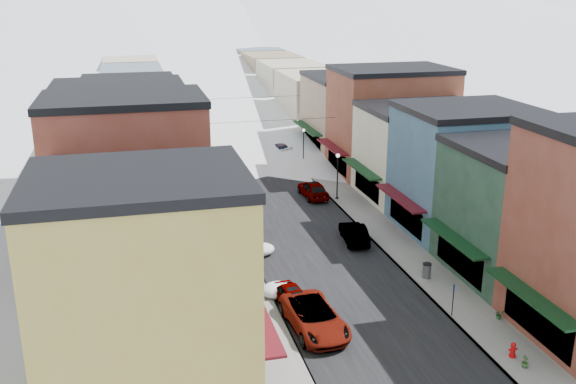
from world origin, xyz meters
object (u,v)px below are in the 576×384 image
fire_hydrant (513,350)px  car_silver_sedan (293,298)px  car_green_sedan (354,233)px  trash_can (427,270)px  car_white_suv (314,317)px  car_dark_hatch (248,221)px  streetlamp_near (338,170)px

fire_hydrant → car_silver_sedan: bearing=139.5°
car_green_sedan → trash_can: size_ratio=4.37×
car_white_suv → car_silver_sedan: bearing=95.7°
car_green_sedan → car_dark_hatch: bearing=-24.2°
car_silver_sedan → car_green_sedan: 12.17m
car_white_suv → streetlamp_near: streetlamp_near is taller
fire_hydrant → trash_can: 10.43m
car_green_sedan → trash_can: 8.27m
trash_can → car_white_suv: bearing=-153.6°
car_silver_sedan → streetlamp_near: streetlamp_near is taller
car_dark_hatch → car_silver_sedan: bearing=-91.0°
car_white_suv → streetlamp_near: bearing=64.5°
car_silver_sedan → fire_hydrant: car_silver_sedan is taller
car_dark_hatch → car_green_sedan: bearing=-33.3°
car_white_suv → car_silver_sedan: 3.09m
fire_hydrant → trash_can: size_ratio=0.82×
fire_hydrant → trash_can: bearing=90.8°
car_green_sedan → fire_hydrant: (2.71, -18.29, -0.22)m
car_silver_sedan → car_green_sedan: size_ratio=0.87×
car_silver_sedan → car_dark_hatch: 14.29m
car_dark_hatch → car_green_sedan: 9.12m
streetlamp_near → car_green_sedan: bearing=-100.9°
car_green_sedan → fire_hydrant: car_green_sedan is taller
car_dark_hatch → trash_can: car_dark_hatch is taller
trash_can → streetlamp_near: 18.48m
car_silver_sedan → trash_can: size_ratio=3.81×
car_white_suv → car_dark_hatch: 17.34m
car_dark_hatch → trash_can: bearing=-52.6°
car_white_suv → fire_hydrant: (9.71, -5.69, -0.31)m
car_white_suv → trash_can: bearing=22.2°
fire_hydrant → streetlamp_near: 28.87m
streetlamp_near → car_white_suv: bearing=-111.4°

